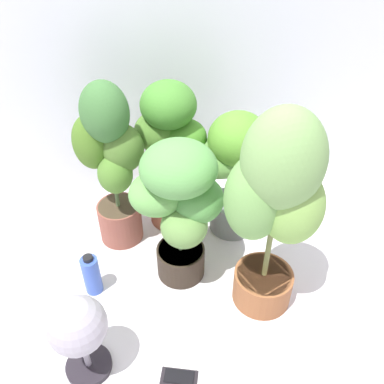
{
  "coord_description": "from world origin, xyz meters",
  "views": [
    {
      "loc": [
        -0.2,
        -1.2,
        1.56
      ],
      "look_at": [
        0.07,
        0.27,
        0.37
      ],
      "focal_mm": 38.59,
      "sensor_mm": 36.0,
      "label": 1
    }
  ],
  "objects_px": {
    "nutrient_bottle": "(92,275)",
    "potted_plant_back_left": "(111,159)",
    "potted_plant_center": "(179,201)",
    "cell_phone": "(179,377)",
    "floor_fan": "(78,329)",
    "potted_plant_back_center": "(171,148)",
    "potted_plant_front_right": "(275,200)",
    "potted_plant_back_right": "(234,163)"
  },
  "relations": [
    {
      "from": "potted_plant_back_right",
      "to": "potted_plant_back_center",
      "type": "bearing_deg",
      "value": 158.41
    },
    {
      "from": "potted_plant_back_right",
      "to": "potted_plant_center",
      "type": "relative_size",
      "value": 0.94
    },
    {
      "from": "potted_plant_front_right",
      "to": "nutrient_bottle",
      "type": "bearing_deg",
      "value": 166.47
    },
    {
      "from": "potted_plant_center",
      "to": "potted_plant_front_right",
      "type": "bearing_deg",
      "value": -31.94
    },
    {
      "from": "potted_plant_center",
      "to": "nutrient_bottle",
      "type": "distance_m",
      "value": 0.54
    },
    {
      "from": "potted_plant_back_right",
      "to": "cell_phone",
      "type": "relative_size",
      "value": 4.31
    },
    {
      "from": "potted_plant_front_right",
      "to": "potted_plant_center",
      "type": "distance_m",
      "value": 0.41
    },
    {
      "from": "potted_plant_center",
      "to": "floor_fan",
      "type": "distance_m",
      "value": 0.63
    },
    {
      "from": "potted_plant_back_center",
      "to": "potted_plant_back_left",
      "type": "xyz_separation_m",
      "value": [
        -0.29,
        -0.09,
        0.03
      ]
    },
    {
      "from": "nutrient_bottle",
      "to": "floor_fan",
      "type": "bearing_deg",
      "value": -93.16
    },
    {
      "from": "potted_plant_back_center",
      "to": "potted_plant_back_right",
      "type": "xyz_separation_m",
      "value": [
        0.29,
        -0.12,
        -0.05
      ]
    },
    {
      "from": "potted_plant_back_center",
      "to": "potted_plant_back_right",
      "type": "relative_size",
      "value": 1.18
    },
    {
      "from": "potted_plant_back_right",
      "to": "potted_plant_front_right",
      "type": "relative_size",
      "value": 0.71
    },
    {
      "from": "nutrient_bottle",
      "to": "potted_plant_back_left",
      "type": "bearing_deg",
      "value": 66.65
    },
    {
      "from": "floor_fan",
      "to": "potted_plant_back_left",
      "type": "bearing_deg",
      "value": -83.76
    },
    {
      "from": "cell_phone",
      "to": "potted_plant_back_left",
      "type": "bearing_deg",
      "value": -150.31
    },
    {
      "from": "potted_plant_center",
      "to": "potted_plant_back_center",
      "type": "bearing_deg",
      "value": 86.86
    },
    {
      "from": "potted_plant_back_right",
      "to": "potted_plant_back_left",
      "type": "relative_size",
      "value": 0.78
    },
    {
      "from": "potted_plant_back_left",
      "to": "nutrient_bottle",
      "type": "height_order",
      "value": "potted_plant_back_left"
    },
    {
      "from": "potted_plant_back_left",
      "to": "floor_fan",
      "type": "distance_m",
      "value": 0.77
    },
    {
      "from": "potted_plant_back_center",
      "to": "potted_plant_front_right",
      "type": "height_order",
      "value": "potted_plant_front_right"
    },
    {
      "from": "floor_fan",
      "to": "potted_plant_center",
      "type": "bearing_deg",
      "value": -117.41
    },
    {
      "from": "potted_plant_center",
      "to": "cell_phone",
      "type": "distance_m",
      "value": 0.69
    },
    {
      "from": "potted_plant_back_right",
      "to": "potted_plant_front_right",
      "type": "height_order",
      "value": "potted_plant_front_right"
    },
    {
      "from": "potted_plant_back_right",
      "to": "cell_phone",
      "type": "xyz_separation_m",
      "value": [
        -0.41,
        -0.79,
        -0.41
      ]
    },
    {
      "from": "potted_plant_back_center",
      "to": "potted_plant_center",
      "type": "xyz_separation_m",
      "value": [
        -0.02,
        -0.39,
        -0.01
      ]
    },
    {
      "from": "potted_plant_back_left",
      "to": "cell_phone",
      "type": "xyz_separation_m",
      "value": [
        0.18,
        -0.82,
        -0.49
      ]
    },
    {
      "from": "potted_plant_back_right",
      "to": "nutrient_bottle",
      "type": "distance_m",
      "value": 0.85
    },
    {
      "from": "potted_plant_back_center",
      "to": "floor_fan",
      "type": "xyz_separation_m",
      "value": [
        -0.46,
        -0.8,
        -0.2
      ]
    },
    {
      "from": "potted_plant_back_center",
      "to": "nutrient_bottle",
      "type": "bearing_deg",
      "value": -135.97
    },
    {
      "from": "potted_plant_back_center",
      "to": "potted_plant_front_right",
      "type": "xyz_separation_m",
      "value": [
        0.31,
        -0.6,
        0.11
      ]
    },
    {
      "from": "potted_plant_back_center",
      "to": "cell_phone",
      "type": "xyz_separation_m",
      "value": [
        -0.11,
        -0.91,
        -0.46
      ]
    },
    {
      "from": "floor_fan",
      "to": "potted_plant_front_right",
      "type": "bearing_deg",
      "value": -145.83
    },
    {
      "from": "potted_plant_back_left",
      "to": "nutrient_bottle",
      "type": "xyz_separation_m",
      "value": [
        -0.14,
        -0.33,
        -0.39
      ]
    },
    {
      "from": "cell_phone",
      "to": "nutrient_bottle",
      "type": "bearing_deg",
      "value": -129.31
    },
    {
      "from": "potted_plant_back_right",
      "to": "nutrient_bottle",
      "type": "xyz_separation_m",
      "value": [
        -0.73,
        -0.3,
        -0.31
      ]
    },
    {
      "from": "floor_fan",
      "to": "nutrient_bottle",
      "type": "relative_size",
      "value": 1.77
    },
    {
      "from": "floor_fan",
      "to": "cell_phone",
      "type": "bearing_deg",
      "value": -178.12
    },
    {
      "from": "potted_plant_front_right",
      "to": "nutrient_bottle",
      "type": "distance_m",
      "value": 0.9
    },
    {
      "from": "potted_plant_center",
      "to": "nutrient_bottle",
      "type": "bearing_deg",
      "value": -176.25
    },
    {
      "from": "potted_plant_center",
      "to": "potted_plant_back_left",
      "type": "height_order",
      "value": "potted_plant_back_left"
    },
    {
      "from": "potted_plant_center",
      "to": "potted_plant_back_left",
      "type": "relative_size",
      "value": 0.83
    }
  ]
}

